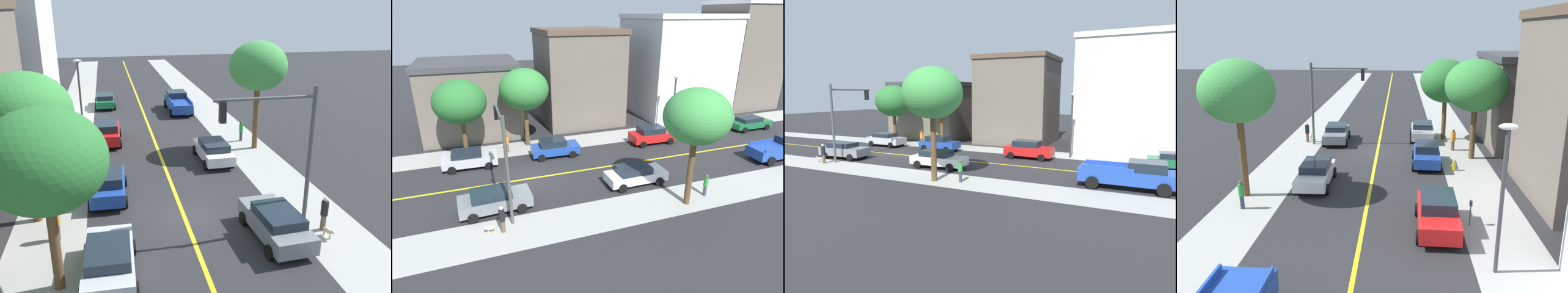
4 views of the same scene
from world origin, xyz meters
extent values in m
plane|color=#262628|center=(0.00, 0.00, 0.00)|extent=(140.00, 140.00, 0.00)
cube|color=#9E9E99|center=(-6.42, 0.00, 0.00)|extent=(3.39, 126.00, 0.01)
cube|color=#9E9E99|center=(6.42, 0.00, 0.00)|extent=(3.39, 126.00, 0.01)
cube|color=yellow|center=(0.00, 0.00, 0.00)|extent=(0.20, 126.00, 0.00)
cube|color=#665B51|center=(-13.15, 30.82, 6.41)|extent=(8.47, 7.35, 12.81)
cylinder|color=brown|center=(-5.52, -4.42, 1.73)|extent=(0.38, 0.38, 3.46)
ellipsoid|color=#286B2D|center=(-5.52, -4.42, 5.06)|extent=(4.27, 4.27, 3.63)
cylinder|color=brown|center=(-7.06, 1.10, 1.87)|extent=(0.42, 0.42, 3.74)
ellipsoid|color=#337F38|center=(-7.06, 1.10, 5.40)|extent=(4.41, 4.41, 3.75)
cylinder|color=brown|center=(7.03, 9.11, 2.24)|extent=(0.39, 0.39, 4.49)
ellipsoid|color=#3D8E42|center=(7.03, 9.11, 6.00)|extent=(4.05, 4.05, 3.44)
cylinder|color=yellow|center=(-5.41, 3.97, 0.32)|extent=(0.24, 0.24, 0.64)
sphere|color=#B2B2B7|center=(-5.41, 3.97, 0.71)|extent=(0.22, 0.22, 0.22)
cylinder|color=#B2B2B7|center=(-5.58, 3.97, 0.35)|extent=(0.10, 0.10, 0.10)
cylinder|color=#B2B2B7|center=(-5.24, 3.97, 0.35)|extent=(0.10, 0.10, 0.10)
cylinder|color=#4C4C51|center=(-5.15, 12.07, 0.51)|extent=(0.07, 0.07, 1.03)
cube|color=#2D2D33|center=(-5.15, 12.07, 1.16)|extent=(0.12, 0.18, 0.26)
cylinder|color=#474C47|center=(5.43, -2.06, 3.36)|extent=(0.20, 0.20, 6.72)
cylinder|color=#474C47|center=(3.16, -2.06, 6.27)|extent=(4.54, 0.14, 0.14)
cube|color=black|center=(1.29, -2.06, 5.77)|extent=(0.26, 0.32, 0.90)
sphere|color=red|center=(1.29, -2.06, 6.07)|extent=(0.20, 0.20, 0.20)
sphere|color=yellow|center=(1.29, -2.06, 5.77)|extent=(0.20, 0.20, 0.20)
sphere|color=green|center=(1.29, -2.06, 5.47)|extent=(0.20, 0.20, 0.20)
cylinder|color=#38383D|center=(-5.50, 16.02, 2.84)|extent=(0.16, 0.16, 5.69)
ellipsoid|color=silver|center=(-5.50, 16.02, 5.84)|extent=(0.70, 0.36, 0.24)
cube|color=red|center=(-3.54, 12.62, 0.71)|extent=(1.93, 4.41, 0.78)
cube|color=#19232D|center=(-3.54, 12.40, 1.37)|extent=(1.67, 2.40, 0.55)
cylinder|color=black|center=(-4.42, 14.08, 0.32)|extent=(0.23, 0.64, 0.64)
cylinder|color=black|center=(-2.59, 14.04, 0.32)|extent=(0.23, 0.64, 0.64)
cylinder|color=black|center=(-4.49, 11.19, 0.32)|extent=(0.23, 0.64, 0.64)
cylinder|color=black|center=(-2.65, 11.15, 0.32)|extent=(0.23, 0.64, 0.64)
cube|color=#B7BABF|center=(-3.69, -4.18, 0.68)|extent=(2.00, 4.31, 0.72)
cube|color=#19232D|center=(-3.69, -4.39, 1.26)|extent=(1.72, 2.35, 0.43)
cylinder|color=black|center=(-4.58, -2.75, 0.32)|extent=(0.24, 0.65, 0.64)
cylinder|color=black|center=(-2.71, -2.81, 0.32)|extent=(0.24, 0.65, 0.64)
cylinder|color=black|center=(-2.79, -5.61, 0.32)|extent=(0.24, 0.65, 0.64)
cube|color=#196638|center=(-3.64, 24.70, 0.64)|extent=(1.89, 4.60, 0.63)
cube|color=#19232D|center=(-3.63, 24.47, 1.17)|extent=(1.64, 2.49, 0.43)
cylinder|color=black|center=(-4.57, 26.20, 0.32)|extent=(0.23, 0.64, 0.64)
cylinder|color=black|center=(-2.74, 26.22, 0.32)|extent=(0.23, 0.64, 0.64)
cylinder|color=black|center=(-4.53, 23.18, 0.32)|extent=(0.23, 0.64, 0.64)
cylinder|color=black|center=(-2.70, 23.20, 0.32)|extent=(0.23, 0.64, 0.64)
cube|color=slate|center=(3.63, -2.85, 0.68)|extent=(2.08, 4.56, 0.72)
cube|color=#19232D|center=(3.64, -3.07, 1.25)|extent=(1.76, 2.49, 0.42)
cylinder|color=black|center=(2.63, -1.42, 0.32)|extent=(0.25, 0.65, 0.64)
cylinder|color=black|center=(4.49, -1.33, 0.32)|extent=(0.25, 0.65, 0.64)
cylinder|color=black|center=(2.77, -4.37, 0.32)|extent=(0.25, 0.65, 0.64)
cylinder|color=black|center=(4.63, -4.28, 0.32)|extent=(0.25, 0.65, 0.64)
cube|color=silver|center=(3.37, 7.22, 0.64)|extent=(1.89, 4.49, 0.64)
cube|color=#19232D|center=(3.37, 7.00, 1.19)|extent=(1.64, 2.43, 0.46)
cylinder|color=black|center=(2.44, 8.68, 0.32)|extent=(0.23, 0.64, 0.64)
cylinder|color=black|center=(4.26, 8.71, 0.32)|extent=(0.23, 0.64, 0.64)
cylinder|color=black|center=(2.48, 5.74, 0.32)|extent=(0.23, 0.64, 0.64)
cylinder|color=black|center=(4.30, 5.76, 0.32)|extent=(0.23, 0.64, 0.64)
cube|color=#1E429E|center=(-3.62, 2.92, 0.67)|extent=(1.93, 4.18, 0.70)
cube|color=#19232D|center=(-3.62, 2.72, 1.29)|extent=(1.64, 2.28, 0.53)
cylinder|color=black|center=(-4.45, 4.32, 0.32)|extent=(0.24, 0.65, 0.64)
cylinder|color=black|center=(-2.68, 4.25, 0.32)|extent=(0.24, 0.65, 0.64)
cylinder|color=black|center=(-4.55, 1.60, 0.32)|extent=(0.24, 0.65, 0.64)
cylinder|color=black|center=(-2.78, 1.53, 0.32)|extent=(0.24, 0.65, 0.64)
cube|color=#1E429E|center=(3.44, 21.19, 0.82)|extent=(2.03, 5.93, 0.84)
cube|color=#19232D|center=(3.45, 22.25, 1.54)|extent=(1.83, 2.15, 0.59)
cube|color=#1E429E|center=(2.52, 20.02, 1.36)|extent=(0.14, 3.07, 0.24)
cube|color=#1E429E|center=(4.33, 20.00, 1.36)|extent=(0.14, 3.07, 0.24)
cylinder|color=black|center=(2.48, 23.21, 0.40)|extent=(0.29, 0.80, 0.80)
cylinder|color=black|center=(4.45, 23.19, 0.40)|extent=(0.29, 0.80, 0.80)
cylinder|color=black|center=(2.44, 19.19, 0.40)|extent=(0.29, 0.80, 0.80)
cylinder|color=black|center=(4.40, 19.17, 0.40)|extent=(0.29, 0.80, 0.80)
cylinder|color=#33384C|center=(6.57, 10.91, 0.36)|extent=(0.23, 0.23, 0.72)
cylinder|color=#288C38|center=(6.57, 10.91, 1.05)|extent=(0.30, 0.30, 0.66)
sphere|color=brown|center=(6.57, 10.91, 1.48)|extent=(0.20, 0.20, 0.20)
cylinder|color=brown|center=(-5.93, -0.95, 0.39)|extent=(0.28, 0.28, 0.78)
cylinder|color=orange|center=(-5.93, -0.95, 1.13)|extent=(0.37, 0.37, 0.71)
sphere|color=brown|center=(-5.93, -0.95, 1.60)|extent=(0.22, 0.22, 0.22)
cylinder|color=brown|center=(6.11, -2.68, 0.38)|extent=(0.25, 0.25, 0.76)
cylinder|color=black|center=(6.11, -2.68, 1.11)|extent=(0.34, 0.34, 0.70)
sphere|color=beige|center=(6.11, -2.68, 1.57)|extent=(0.22, 0.22, 0.22)
ellipsoid|color=#C6B28C|center=(5.98, -3.32, 0.34)|extent=(0.35, 0.58, 0.24)
sphere|color=#C6B28C|center=(6.04, -3.61, 0.41)|extent=(0.19, 0.19, 0.19)
cylinder|color=#C6B28C|center=(6.02, -3.50, 0.11)|extent=(0.08, 0.08, 0.22)
cylinder|color=#C6B28C|center=(5.94, -3.13, 0.11)|extent=(0.08, 0.08, 0.22)
camera|label=1|loc=(-3.30, -17.87, 9.92)|focal=37.54mm
camera|label=2|loc=(22.71, -3.46, 11.70)|focal=30.42mm
camera|label=3|loc=(26.05, 21.53, 5.98)|focal=30.93mm
camera|label=4|loc=(-1.63, 30.14, 9.04)|focal=37.09mm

